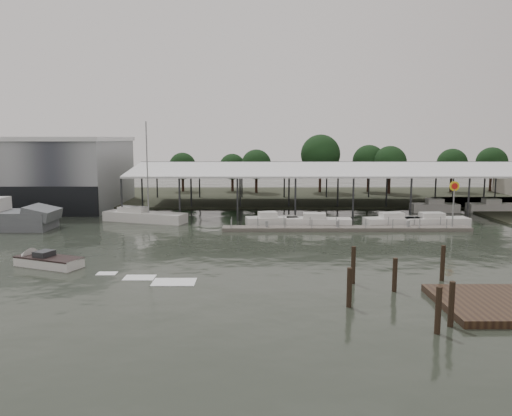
{
  "coord_description": "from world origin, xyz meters",
  "views": [
    {
      "loc": [
        4.56,
        -45.43,
        10.33
      ],
      "look_at": [
        4.79,
        10.3,
        2.5
      ],
      "focal_mm": 35.0,
      "sensor_mm": 36.0,
      "label": 1
    }
  ],
  "objects": [
    {
      "name": "moored_cruiser_2",
      "position": [
        21.23,
        12.5,
        0.61
      ],
      "size": [
        7.64,
        3.23,
        1.7
      ],
      "rotation": [
        0.0,
        0.0,
        0.14
      ],
      "color": "silver",
      "rests_on": "ground"
    },
    {
      "name": "white_sailboat",
      "position": [
        -9.18,
        15.9,
        0.64
      ],
      "size": [
        10.9,
        5.9,
        12.54
      ],
      "rotation": [
        0.0,
        0.0,
        -0.33
      ],
      "color": "silver",
      "rests_on": "ground"
    },
    {
      "name": "mooring_pilings",
      "position": [
        14.04,
        -14.76,
        0.97
      ],
      "size": [
        8.2,
        10.27,
        3.3
      ],
      "color": "black",
      "rests_on": "ground"
    },
    {
      "name": "land_strip_far",
      "position": [
        0.0,
        42.0,
        0.1
      ],
      "size": [
        140.0,
        30.0,
        0.3
      ],
      "color": "#373A2B",
      "rests_on": "ground"
    },
    {
      "name": "moored_cruiser_0",
      "position": [
        6.61,
        13.08,
        0.61
      ],
      "size": [
        6.35,
        3.11,
        1.7
      ],
      "rotation": [
        0.0,
        0.0,
        0.15
      ],
      "color": "silver",
      "rests_on": "ground"
    },
    {
      "name": "covered_boat_shed",
      "position": [
        17.0,
        28.0,
        6.13
      ],
      "size": [
        58.24,
        24.0,
        6.96
      ],
      "color": "white",
      "rests_on": "ground"
    },
    {
      "name": "speedboat_underway",
      "position": [
        -12.59,
        -5.74,
        0.39
      ],
      "size": [
        16.48,
        8.09,
        2.0
      ],
      "rotation": [
        0.0,
        0.0,
        2.75
      ],
      "color": "silver",
      "rests_on": "ground"
    },
    {
      "name": "floating_dock",
      "position": [
        15.0,
        10.0,
        0.2
      ],
      "size": [
        28.0,
        2.0,
        1.4
      ],
      "color": "#69655D",
      "rests_on": "ground"
    },
    {
      "name": "moored_cruiser_3",
      "position": [
        25.95,
        12.42,
        0.61
      ],
      "size": [
        7.76,
        2.82,
        1.7
      ],
      "rotation": [
        0.0,
        0.0,
        0.08
      ],
      "color": "silver",
      "rests_on": "ground"
    },
    {
      "name": "horizon_tree_line",
      "position": [
        24.75,
        47.89,
        5.97
      ],
      "size": [
        70.51,
        9.73,
        11.02
      ],
      "color": "black",
      "rests_on": "ground"
    },
    {
      "name": "shell_fuel_sign",
      "position": [
        27.0,
        9.99,
        3.93
      ],
      "size": [
        1.1,
        0.18,
        5.55
      ],
      "color": "gray",
      "rests_on": "ground"
    },
    {
      "name": "moored_cruiser_1",
      "position": [
        12.07,
        12.12,
        0.61
      ],
      "size": [
        7.7,
        2.93,
        1.7
      ],
      "rotation": [
        0.0,
        0.0,
        -0.1
      ],
      "color": "silver",
      "rests_on": "ground"
    },
    {
      "name": "storage_warehouse",
      "position": [
        -28.0,
        29.94,
        5.29
      ],
      "size": [
        24.5,
        20.5,
        10.5
      ],
      "color": "gray",
      "rests_on": "ground"
    },
    {
      "name": "ground",
      "position": [
        0.0,
        0.0,
        0.0
      ],
      "size": [
        200.0,
        200.0,
        0.0
      ],
      "primitive_type": "plane",
      "color": "#262C24",
      "rests_on": "ground"
    }
  ]
}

